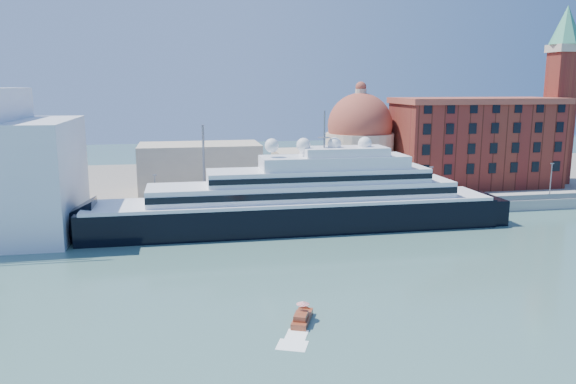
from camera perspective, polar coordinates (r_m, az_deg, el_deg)
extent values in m
plane|color=#335850|center=(92.20, 5.18, -7.26)|extent=(400.00, 400.00, 0.00)
cube|color=gray|center=(123.74, 0.87, -1.91)|extent=(180.00, 10.00, 2.50)
cube|color=slate|center=(163.39, -2.04, 1.12)|extent=(260.00, 72.00, 2.00)
cube|color=slate|center=(119.04, 1.31, -1.51)|extent=(180.00, 0.10, 1.20)
cube|color=black|center=(112.41, 0.49, -2.67)|extent=(81.84, 12.59, 6.82)
cone|color=black|center=(112.43, -21.58, -3.44)|extent=(10.49, 12.59, 12.59)
cube|color=black|center=(126.80, 18.95, -1.81)|extent=(6.30, 11.54, 6.30)
cube|color=white|center=(111.61, 0.50, -0.84)|extent=(79.74, 12.80, 0.63)
cube|color=white|center=(111.67, 1.55, 0.16)|extent=(60.85, 10.49, 3.15)
cube|color=black|center=(106.64, 2.16, -0.36)|extent=(60.85, 0.15, 1.26)
cube|color=white|center=(111.87, 3.14, 1.69)|extent=(44.07, 9.44, 2.73)
cube|color=white|center=(112.28, 4.71, 3.06)|extent=(29.38, 8.39, 2.52)
cube|color=white|center=(112.59, 5.76, 4.14)|extent=(16.79, 7.34, 1.68)
cylinder|color=slate|center=(111.04, 3.71, 6.36)|extent=(0.31, 0.31, 7.34)
sphere|color=white|center=(109.17, -1.66, 4.75)|extent=(2.73, 2.73, 2.73)
sphere|color=white|center=(110.34, 1.58, 4.82)|extent=(2.73, 2.73, 2.73)
sphere|color=white|center=(111.85, 4.74, 4.87)|extent=(2.73, 2.73, 2.73)
sphere|color=white|center=(113.69, 7.81, 4.90)|extent=(2.73, 2.73, 2.73)
cube|color=white|center=(112.80, -27.18, -4.14)|extent=(3.84, 2.55, 1.11)
cube|color=maroon|center=(70.44, 1.45, -12.81)|extent=(3.80, 5.83, 0.92)
cube|color=maroon|center=(69.29, 1.32, -12.52)|extent=(2.24, 2.70, 0.74)
cylinder|color=slate|center=(70.40, 1.52, -11.80)|extent=(0.06, 0.06, 1.48)
cone|color=red|center=(70.08, 1.52, -11.17)|extent=(1.66, 1.66, 0.37)
cube|color=maroon|center=(156.95, 18.48, 4.59)|extent=(42.00, 18.00, 22.00)
cube|color=#974231|center=(156.23, 18.73, 8.79)|extent=(43.00, 19.00, 1.50)
cube|color=maroon|center=(169.47, 25.76, 6.71)|extent=(6.00, 6.00, 35.00)
cube|color=beige|center=(169.49, 26.29, 12.95)|extent=(7.00, 7.00, 2.00)
cone|color=#459974|center=(169.93, 26.46, 14.96)|extent=(8.40, 8.40, 10.00)
cylinder|color=beige|center=(150.85, 7.24, 3.30)|extent=(18.00, 18.00, 14.00)
sphere|color=#974231|center=(149.95, 7.32, 6.71)|extent=(17.00, 17.00, 17.00)
cylinder|color=beige|center=(149.60, 7.40, 9.77)|extent=(3.00, 3.00, 3.00)
cube|color=beige|center=(145.50, 2.21, 2.31)|extent=(18.00, 14.00, 10.00)
cube|color=beige|center=(143.72, -8.92, 2.48)|extent=(30.00, 16.00, 12.00)
cylinder|color=slate|center=(117.40, -13.31, -0.29)|extent=(0.24, 0.24, 8.00)
cube|color=slate|center=(116.70, -13.40, 1.69)|extent=(0.80, 0.30, 0.25)
cylinder|color=slate|center=(119.80, 1.17, 0.22)|extent=(0.24, 0.24, 8.00)
cube|color=slate|center=(119.11, 1.18, 2.16)|extent=(0.80, 0.30, 0.25)
cylinder|color=slate|center=(129.31, 14.29, 0.68)|extent=(0.24, 0.24, 8.00)
cube|color=slate|center=(128.67, 14.37, 2.47)|extent=(0.80, 0.30, 0.25)
cylinder|color=slate|center=(144.53, 25.13, 1.03)|extent=(0.24, 0.24, 8.00)
cube|color=slate|center=(143.96, 25.26, 2.63)|extent=(0.80, 0.30, 0.25)
cylinder|color=slate|center=(118.50, -8.54, 2.44)|extent=(0.50, 0.50, 18.00)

